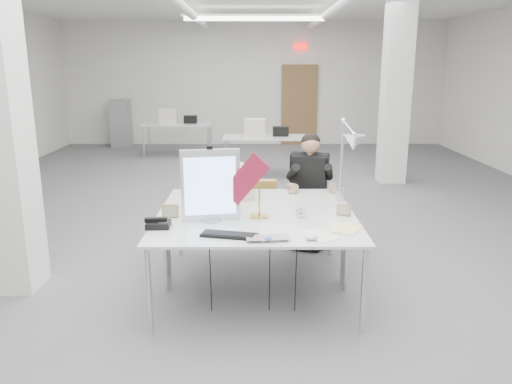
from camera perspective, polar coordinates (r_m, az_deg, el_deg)
room_shell at (r=6.62m, az=0.21°, el=10.98°), size 10.04×14.04×3.24m
desk_main at (r=4.19m, az=0.01°, el=-4.28°), size 1.80×0.90×0.02m
desk_second at (r=5.05m, az=-0.04°, el=-1.03°), size 1.80×0.90×0.02m
bg_desk_a at (r=9.57m, az=1.04°, el=6.26°), size 1.60×0.80×0.02m
bg_desk_b at (r=11.88m, az=-8.98°, el=7.66°), size 1.60×0.80×0.02m
filing_cabinet at (r=13.66m, az=-15.19°, el=7.58°), size 0.45×0.55×1.20m
office_chair at (r=5.82m, az=6.04°, el=-1.29°), size 0.63×0.63×1.04m
seated_person at (r=5.68m, az=6.19°, el=2.26°), size 0.60×0.68×0.86m
monitor at (r=4.32m, az=-5.23°, el=0.75°), size 0.51×0.14×0.63m
pennant at (r=4.25m, az=-1.20°, el=1.47°), size 0.42×0.17×0.48m
keyboard at (r=3.99m, az=-3.07°, el=-4.93°), size 0.47×0.25×0.02m
laptop at (r=3.85m, az=1.45°, el=-5.59°), size 0.36×0.25×0.03m
mouse at (r=3.91m, az=6.36°, el=-5.23°), size 0.10×0.06×0.04m
bankers_lamp at (r=4.43m, az=0.38°, el=-0.78°), size 0.30×0.12×0.34m
desk_phone at (r=4.27m, az=-11.08°, el=-3.66°), size 0.20×0.18×0.05m
picture_frame_left at (r=4.52m, az=-9.77°, el=-2.16°), size 0.15×0.04×0.12m
picture_frame_right at (r=4.57m, az=10.00°, el=-2.05°), size 0.13×0.09×0.10m
desk_clock at (r=4.47m, az=5.13°, el=-2.30°), size 0.09×0.05×0.09m
paper_stack_a at (r=4.03m, az=7.35°, el=-4.95°), size 0.33×0.36×0.01m
paper_stack_b at (r=4.21m, az=10.33°, el=-4.18°), size 0.30×0.33×0.01m
paper_stack_c at (r=4.31m, az=9.72°, el=-3.75°), size 0.20×0.14×0.01m
beige_monitor at (r=5.06m, az=-2.75°, el=1.10°), size 0.46×0.45×0.34m
architect_lamp at (r=4.77m, az=10.26°, el=3.04°), size 0.37×0.67×0.82m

